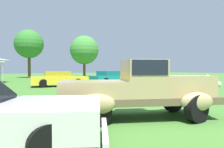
% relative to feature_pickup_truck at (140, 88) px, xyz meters
% --- Properties ---
extents(ground_plane, '(120.00, 120.00, 0.00)m').
position_rel_feature_pickup_truck_xyz_m(ground_plane, '(0.54, -0.01, -0.87)').
color(ground_plane, '#42752D').
extents(feature_pickup_truck, '(4.68, 3.14, 1.70)m').
position_rel_feature_pickup_truck_xyz_m(feature_pickup_truck, '(0.00, 0.00, 0.00)').
color(feature_pickup_truck, brown).
rests_on(feature_pickup_truck, ground_plane).
extents(show_car_yellow, '(4.66, 2.43, 1.22)m').
position_rel_feature_pickup_truck_xyz_m(show_car_yellow, '(1.38, 11.87, -0.27)').
color(show_car_yellow, yellow).
rests_on(show_car_yellow, ground_plane).
extents(show_car_teal, '(4.62, 2.57, 1.22)m').
position_rel_feature_pickup_truck_xyz_m(show_car_teal, '(6.37, 12.10, -0.27)').
color(show_car_teal, teal).
rests_on(show_car_teal, ground_plane).
extents(show_car_burgundy, '(4.58, 2.36, 1.22)m').
position_rel_feature_pickup_truck_xyz_m(show_car_burgundy, '(12.16, 13.04, -0.27)').
color(show_car_burgundy, maroon).
rests_on(show_car_burgundy, ground_plane).
extents(treeline_center, '(4.41, 4.41, 7.48)m').
position_rel_feature_pickup_truck_xyz_m(treeline_center, '(2.22, 29.50, 4.37)').
color(treeline_center, brown).
rests_on(treeline_center, ground_plane).
extents(treeline_mid_right, '(5.16, 5.16, 7.37)m').
position_rel_feature_pickup_truck_xyz_m(treeline_mid_right, '(11.64, 29.69, 3.91)').
color(treeline_mid_right, brown).
rests_on(treeline_mid_right, ground_plane).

